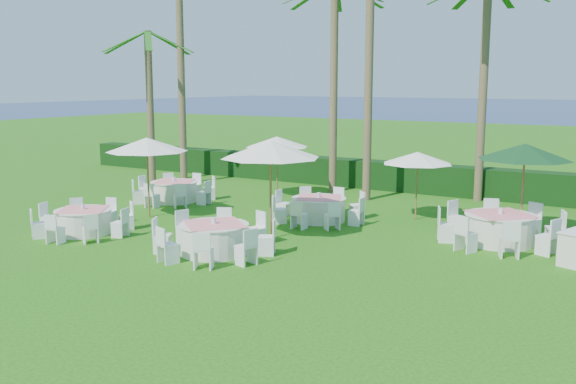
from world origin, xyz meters
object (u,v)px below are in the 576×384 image
banquet_table_f (500,228)px  umbrella_a (147,145)px  umbrella_green (525,152)px  umbrella_d (417,158)px  umbrella_c (277,142)px  banquet_table_b (214,238)px  umbrella_b (270,149)px  banquet_table_d (174,191)px  banquet_table_a (84,221)px  banquet_table_e (319,208)px

banquet_table_f → umbrella_a: umbrella_a is taller
banquet_table_f → umbrella_green: size_ratio=1.22×
umbrella_d → umbrella_c: bearing=168.1°
banquet_table_b → umbrella_b: 3.15m
banquet_table_f → umbrella_c: (-9.50, 3.21, 1.76)m
umbrella_a → umbrella_d: 9.07m
umbrella_d → umbrella_green: bearing=-8.0°
umbrella_a → umbrella_c: size_ratio=1.08×
banquet_table_b → umbrella_green: size_ratio=1.17×
banquet_table_f → umbrella_c: umbrella_c is taller
banquet_table_f → umbrella_c: size_ratio=1.33×
banquet_table_b → umbrella_d: umbrella_d is taller
umbrella_green → banquet_table_d: bearing=-174.9°
umbrella_a → umbrella_green: umbrella_green is taller
banquet_table_b → umbrella_c: bearing=110.9°
banquet_table_d → banquet_table_f: size_ratio=0.94×
banquet_table_d → banquet_table_f: (12.34, -0.26, 0.04)m
umbrella_c → umbrella_b: bearing=-59.6°
umbrella_c → banquet_table_d: bearing=-133.9°
umbrella_b → umbrella_d: size_ratio=1.25×
banquet_table_b → umbrella_d: size_ratio=1.39×
banquet_table_a → umbrella_green: (11.47, 6.64, 2.13)m
umbrella_b → umbrella_c: (-3.56, 6.06, -0.43)m
banquet_table_b → banquet_table_d: bearing=138.5°
banquet_table_a → banquet_table_b: banquet_table_b is taller
umbrella_b → umbrella_green: size_ratio=1.05×
banquet_table_a → umbrella_c: size_ratio=1.18×
umbrella_b → umbrella_c: size_ratio=1.15×
banquet_table_f → umbrella_b: umbrella_b is taller
banquet_table_e → umbrella_d: 3.67m
banquet_table_b → banquet_table_f: (6.34, 5.06, 0.02)m
banquet_table_d → umbrella_b: 7.45m
banquet_table_b → umbrella_c: size_ratio=1.28×
banquet_table_f → umbrella_green: (0.29, 1.39, 2.07)m
banquet_table_a → banquet_table_d: banquet_table_d is taller
banquet_table_a → banquet_table_f: (11.18, 5.25, 0.06)m
banquet_table_b → banquet_table_d: banquet_table_b is taller
banquet_table_a → umbrella_a: umbrella_a is taller
banquet_table_a → banquet_table_b: bearing=2.3°
banquet_table_f → banquet_table_e: bearing=179.6°
banquet_table_e → umbrella_green: 6.67m
banquet_table_f → umbrella_d: (-3.18, 1.87, 1.63)m
banquet_table_a → banquet_table_e: size_ratio=0.95×
banquet_table_d → umbrella_b: (6.40, -3.10, 2.23)m
banquet_table_a → banquet_table_f: size_ratio=0.89×
banquet_table_e → umbrella_b: size_ratio=1.08×
umbrella_c → umbrella_green: size_ratio=0.92×
banquet_table_a → umbrella_d: 10.85m
banquet_table_a → banquet_table_b: 4.84m
umbrella_b → umbrella_green: bearing=34.2°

